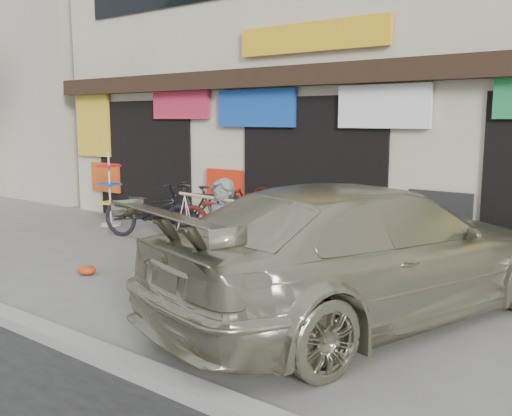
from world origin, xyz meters
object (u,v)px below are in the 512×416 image
Objects in this scene: display_rack at (110,196)px; bike_1 at (198,211)px; bike_0 at (151,210)px; street_vendor at (222,250)px; suv at (367,251)px; bike_2 at (224,219)px; bike_3 at (218,214)px.

bike_1 is at bearing 5.48° from display_rack.
bike_0 is 1.22× the size of bike_1.
suv is at bearing 36.11° from street_vendor.
bike_2 is at bearing 138.60° from street_vendor.
street_vendor reaches higher than suv.
bike_3 is at bearing -114.29° from bike_1.
bike_0 is at bearing 0.96° from suv.
bike_1 is 1.10× the size of display_rack.
bike_2 is (-1.89, 2.21, -0.14)m from street_vendor.
bike_3 is 0.30× the size of suv.
bike_0 is 0.37× the size of suv.
bike_0 is at bearing -13.90° from display_rack.
bike_2 is 0.39× the size of suv.
street_vendor is 1.09× the size of bike_3.
bike_1 is (0.61, 0.68, -0.04)m from bike_0.
display_rack is (-2.93, -0.23, 0.12)m from bike_3.
suv reaches higher than bike_3.
bike_1 is at bearing -55.67° from bike_0.
street_vendor is at bearing -25.57° from display_rack.
display_rack is at bearing 88.72° from bike_2.
street_vendor is at bearing -161.93° from bike_3.
street_vendor is at bearing 44.01° from suv.
street_vendor is 4.38m from bike_0.
bike_2 is at bearing -156.97° from bike_3.
suv is 7.33m from display_rack.
bike_0 is 1.86m from display_rack.
display_rack reaches higher than suv.
bike_0 is 1.22× the size of bike_3.
display_rack reaches higher than bike_1.
street_vendor reaches higher than bike_1.
bike_1 is 5.13m from suv.
display_rack is (-1.80, 0.45, 0.08)m from bike_0.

